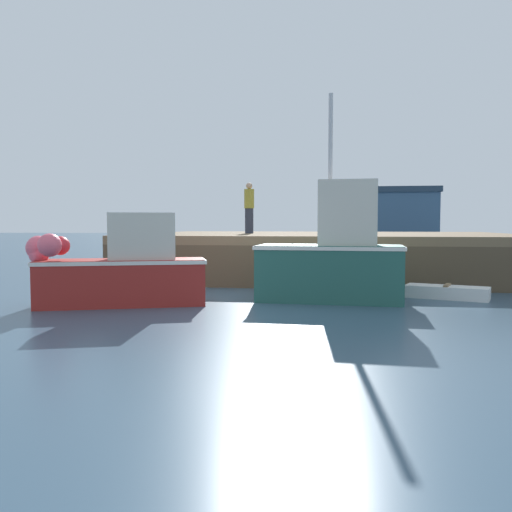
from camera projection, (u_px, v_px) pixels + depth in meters
ground at (230, 302)px, 12.37m from camera, size 120.00×160.00×0.10m
pier at (325, 241)px, 17.87m from camera, size 12.19×8.57×1.40m
fishing_boat_near_left at (121, 269)px, 11.44m from camera, size 3.75×2.21×1.97m
fishing_boat_near_right at (334, 257)px, 12.13m from camera, size 3.32×1.62×4.62m
rowboat at (447, 292)px, 12.52m from camera, size 1.95×1.22×0.33m
dockworker at (249, 208)px, 18.49m from camera, size 0.34×0.34×1.74m
warehouse at (387, 215)px, 49.08m from camera, size 8.61×6.05×4.93m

